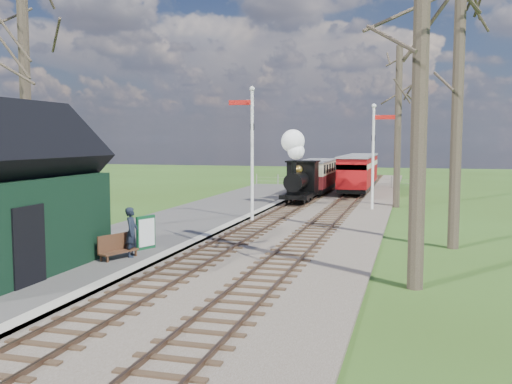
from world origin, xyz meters
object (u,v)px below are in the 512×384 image
locomotive (299,172)px  coach (316,175)px  semaphore_far (375,148)px  red_carriage_a (355,174)px  bench (117,247)px  person (132,232)px  semaphore_near (251,144)px  red_carriage_b (362,170)px  station_shed (4,197)px  sign_board (146,232)px

locomotive → coach: bearing=89.9°
locomotive → semaphore_far: bearing=-19.0°
red_carriage_a → coach: bearing=-174.9°
semaphore_far → bench: semaphore_far is taller
semaphore_far → person: size_ratio=3.70×
semaphore_near → bench: (-1.55, -9.52, -3.07)m
red_carriage_b → locomotive: bearing=-102.5°
station_shed → red_carriage_a: station_shed is taller
semaphore_near → semaphore_far: (5.14, 6.00, -0.27)m
person → bench: bearing=126.9°
sign_board → red_carriage_a: bearing=77.8°
semaphore_far → red_carriage_b: size_ratio=1.12×
station_shed → semaphore_far: (8.67, 18.00, 1.08)m
locomotive → person: size_ratio=2.70×
semaphore_far → coach: 8.95m
coach → person: bearing=-95.0°
person → semaphore_near: bearing=-19.5°
station_shed → locomotive: bearing=77.6°
person → red_carriage_a: bearing=-23.1°
semaphore_far → coach: (-4.37, 7.57, -1.92)m
station_shed → semaphore_far: bearing=64.3°
semaphore_near → bench: bearing=-99.2°
locomotive → bench: 17.24m
semaphore_far → sign_board: semaphore_far is taller
station_shed → semaphore_far: semaphore_far is taller
coach → person: (-2.00, -22.72, -0.45)m
semaphore_near → person: semaphore_near is taller
sign_board → person: person is taller
station_shed → coach: station_shed is taller
semaphore_near → coach: 13.77m
semaphore_near → semaphore_far: 7.91m
locomotive → coach: size_ratio=0.62×
red_carriage_b → person: red_carriage_b is taller
coach → bench: 23.22m
station_shed → sign_board: 4.85m
red_carriage_b → sign_board: red_carriage_b is taller
sign_board → red_carriage_b: bearing=80.2°
bench → locomotive: bearing=82.3°
red_carriage_a → person: (-4.60, -22.95, -0.52)m
sign_board → person: size_ratio=0.72×
semaphore_near → red_carriage_b: semaphore_near is taller
semaphore_near → locomotive: semaphore_near is taller
sign_board → semaphore_far: bearing=65.0°
red_carriage_b → red_carriage_a: bearing=-90.0°
red_carriage_a → bench: (-4.92, -23.32, -0.94)m
semaphore_near → person: (-1.23, -9.15, -2.65)m
semaphore_near → person: bearing=-97.6°
locomotive → person: 16.81m
person → red_carriage_b: bearing=-21.0°
red_carriage_a → bench: size_ratio=3.74×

